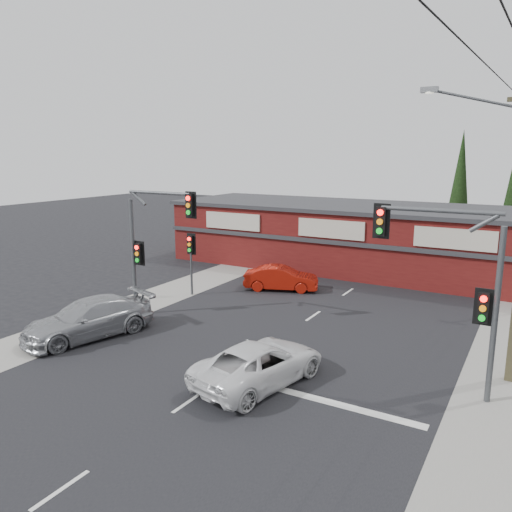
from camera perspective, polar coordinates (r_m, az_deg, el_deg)
The scene contains 13 objects.
ground at distance 18.96m, azimuth -0.80°, elevation -11.85°, with size 120.00×120.00×0.00m, color black.
road_strip at distance 23.10m, azimuth 5.62°, elevation -7.48°, with size 14.00×70.00×0.01m, color black.
verge_left at distance 27.52m, azimuth -10.75°, elevation -4.46°, with size 3.00×70.00×0.02m, color gray.
stop_line at distance 16.32m, azimuth 7.40°, elevation -15.98°, with size 6.50×0.35×0.01m, color silver.
white_suv at distance 17.02m, azimuth 0.41°, elevation -12.13°, with size 2.31×5.01×1.39m, color silver.
silver_suv at distance 22.10m, azimuth -18.60°, elevation -6.80°, with size 2.22×5.45×1.58m, color #A3A6A9.
red_sedan at distance 28.06m, azimuth 2.89°, elevation -2.54°, with size 1.43×4.12×1.36m, color #A4160A.
lane_dashes at distance 21.84m, azimuth 4.01°, elevation -8.57°, with size 0.12×44.67×0.01m.
shop_building at distance 33.85m, azimuth 12.60°, elevation 2.17°, with size 27.30×8.40×4.22m.
conifer_near at distance 39.35m, azimuth 22.28°, elevation 7.79°, with size 1.80×1.80×9.25m.
traffic_mast_left at distance 23.13m, azimuth -12.04°, elevation 2.38°, with size 3.77×0.27×5.97m.
traffic_mast_right at distance 16.46m, azimuth 22.09°, elevation -1.91°, with size 3.96×0.27×5.97m.
pedestal_signal at distance 26.91m, azimuth -7.45°, elevation 0.53°, with size 0.55×0.27×3.38m.
Camera 1 is at (8.92, -14.92, 7.57)m, focal length 35.00 mm.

